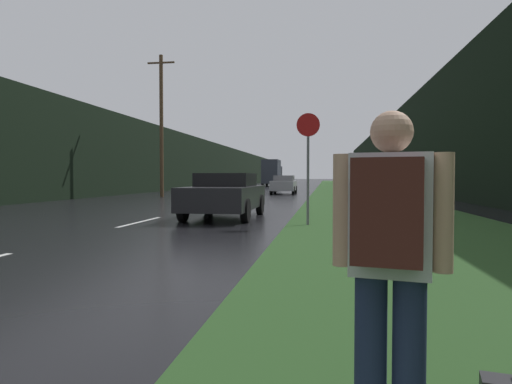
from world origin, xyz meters
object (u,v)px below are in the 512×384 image
car_passing_near (225,195)px  car_passing_far (284,185)px  hitchhiker_with_backpack (390,254)px  delivery_truck (272,173)px  stop_sign (308,159)px

car_passing_near → car_passing_far: 20.55m
hitchhiker_with_backpack → car_passing_far: 32.67m
car_passing_near → car_passing_far: car_passing_near is taller
hitchhiker_with_backpack → car_passing_far: hitchhiker_with_backpack is taller
car_passing_near → delivery_truck: bearing=-85.1°
stop_sign → car_passing_far: bearing=96.8°
stop_sign → delivery_truck: size_ratio=0.42×
car_passing_near → delivery_truck: delivery_truck is taller
delivery_truck → hitchhiker_with_backpack: bearing=-82.8°
car_passing_far → car_passing_near: bearing=90.0°
stop_sign → delivery_truck: delivery_truck is taller
hitchhiker_with_backpack → car_passing_near: hitchhiker_with_backpack is taller
hitchhiker_with_backpack → stop_sign: bearing=106.4°
car_passing_far → delivery_truck: size_ratio=0.56×
delivery_truck → car_passing_far: bearing=-81.5°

